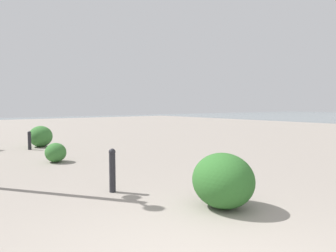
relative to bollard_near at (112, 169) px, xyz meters
The scene contains 5 objects.
bollard_near is the anchor object (origin of this frame).
bollard_mid 6.74m from the bollard_near, ahead, with size 0.13×0.13×0.70m.
shrub_low 7.33m from the bollard_near, ahead, with size 0.98×0.88×0.84m.
shrub_round 2.12m from the bollard_near, 151.19° to the right, with size 1.05×0.94×0.89m.
shrub_wide 3.70m from the bollard_near, ahead, with size 0.66×0.59×0.56m.
Camera 1 is at (-1.86, 1.95, 1.65)m, focal length 31.32 mm.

